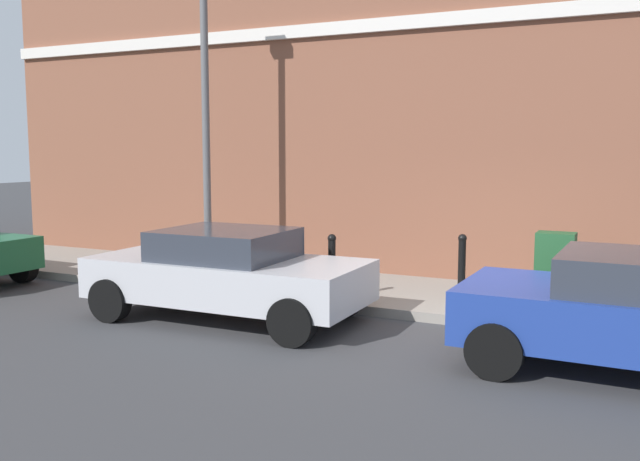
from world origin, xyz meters
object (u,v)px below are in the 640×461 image
at_px(bollard_near_cabinet, 462,264).
at_px(lamppost, 206,106).
at_px(bollard_far_kerb, 332,264).
at_px(utility_cabinet, 555,274).
at_px(car_silver, 228,272).

distance_m(bollard_near_cabinet, lamppost, 5.46).
relative_size(bollard_near_cabinet, bollard_far_kerb, 1.00).
bearing_deg(bollard_far_kerb, bollard_near_cabinet, -63.91).
xyz_separation_m(utility_cabinet, bollard_far_kerb, (-0.81, 3.27, 0.02)).
xyz_separation_m(car_silver, bollard_near_cabinet, (2.24, -2.93, -0.00)).
relative_size(car_silver, bollard_near_cabinet, 3.98).
relative_size(car_silver, bollard_far_kerb, 3.98).
height_order(bollard_far_kerb, lamppost, lamppost).
xyz_separation_m(bollard_near_cabinet, lamppost, (-0.06, 4.81, 2.60)).
bearing_deg(car_silver, utility_cabinet, -154.80).
xyz_separation_m(car_silver, utility_cabinet, (2.14, -4.35, -0.03)).
height_order(car_silver, lamppost, lamppost).
xyz_separation_m(car_silver, bollard_far_kerb, (1.33, -1.08, -0.00)).
relative_size(bollard_far_kerb, lamppost, 0.18).
distance_m(utility_cabinet, lamppost, 6.76).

